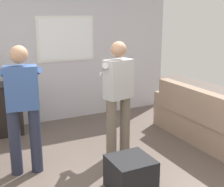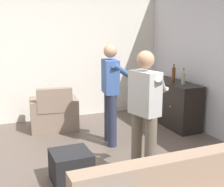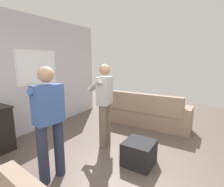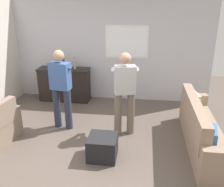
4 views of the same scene
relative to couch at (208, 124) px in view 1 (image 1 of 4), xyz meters
The scene contains 6 objects.
ground 2.03m from the couch, 169.10° to the right, with size 10.40×10.40×0.00m, color brown.
wall_back_with_window 3.18m from the couch, 130.61° to the left, with size 5.20×0.15×2.80m.
couch is the anchor object (origin of this frame).
ottoman 1.84m from the couch, 161.53° to the right, with size 0.49×0.49×0.40m, color black.
person_standing_left 2.85m from the couch, behind, with size 0.55×0.50×1.68m.
person_standing_right 1.59m from the couch, 167.59° to the left, with size 0.54×0.51×1.68m.
Camera 1 is at (-1.46, -3.09, 2.07)m, focal length 50.00 mm.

